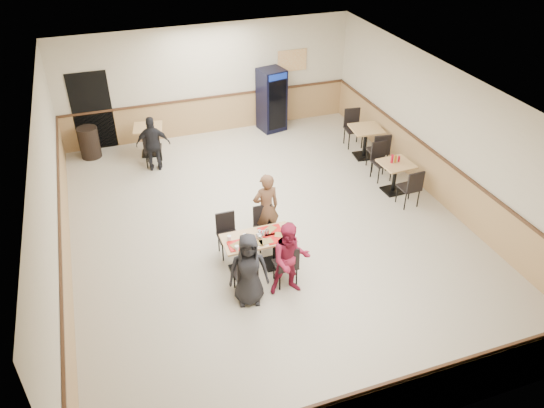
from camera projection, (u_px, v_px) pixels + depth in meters
name	position (u px, v px, depth m)	size (l,w,h in m)	color
ground	(269.00, 228.00, 11.15)	(10.00, 10.00, 0.00)	beige
room_shell	(303.00, 140.00, 13.33)	(10.00, 10.00, 10.00)	silver
main_table	(258.00, 248.00, 9.84)	(1.32, 0.67, 0.71)	black
main_chairs	(256.00, 249.00, 9.84)	(1.18, 1.55, 0.89)	black
diner_woman_left	(249.00, 269.00, 8.96)	(0.68, 0.45, 1.40)	black
diner_woman_right	(290.00, 259.00, 9.15)	(0.70, 0.55, 1.45)	maroon
diner_man_opposite	(266.00, 208.00, 10.43)	(0.55, 0.36, 1.51)	brown
lone_diner	(153.00, 144.00, 12.88)	(0.82, 0.34, 1.40)	black
tabletop_clutter	(260.00, 238.00, 9.65)	(1.16, 0.58, 0.12)	red
side_table_near	(395.00, 173.00, 12.11)	(0.73, 0.73, 0.75)	black
side_table_near_chair_south	(409.00, 186.00, 11.66)	(0.44, 0.44, 0.95)	black
side_table_near_chair_north	(382.00, 162.00, 12.60)	(0.44, 0.44, 0.95)	black
side_table_far	(366.00, 138.00, 13.52)	(0.84, 0.84, 0.81)	black
side_table_far_chair_south	(378.00, 150.00, 13.03)	(0.48, 0.48, 1.03)	black
side_table_far_chair_north	(354.00, 128.00, 14.05)	(0.48, 0.48, 1.03)	black
condiment_caddy	(395.00, 159.00, 11.96)	(0.23, 0.06, 0.20)	red
back_table	(149.00, 136.00, 13.67)	(0.83, 0.83, 0.77)	black
back_table_chair_lone	(153.00, 147.00, 13.20)	(0.45, 0.45, 0.98)	black
pepsi_cooler	(272.00, 100.00, 14.75)	(0.78, 0.78, 1.75)	black
trash_bin	(89.00, 143.00, 13.59)	(0.51, 0.51, 0.81)	black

